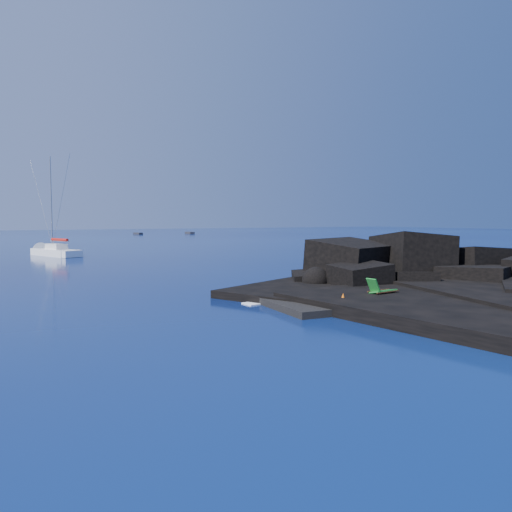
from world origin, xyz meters
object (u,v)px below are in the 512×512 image
Objects in this scene: sailboat at (55,256)px; distant_boat_a at (138,234)px; deck_chair at (383,287)px; sunbather at (337,290)px; distant_boat_b at (190,234)px; marker_cone at (343,298)px.

sailboat reaches higher than distant_boat_a.
sailboat is at bearing 96.25° from deck_chair.
distant_boat_b is at bearing 82.19° from sunbather.
deck_chair is 1.10× the size of sunbather.
sunbather is at bearing -107.51° from distant_boat_b.
marker_cone is 0.11× the size of distant_boat_b.
sunbather is at bearing 99.26° from deck_chair.
distant_boat_b is (50.02, 75.52, 0.00)m from sailboat.
sunbather is 0.40× the size of distant_boat_a.
distant_boat_a is (34.87, 78.26, 0.00)m from sailboat.
distant_boat_b is (15.15, -2.74, 0.00)m from distant_boat_a.
distant_boat_a is (28.47, 124.39, -0.60)m from marker_cone.
deck_chair is 3.58× the size of marker_cone.
marker_cone reaches higher than distant_boat_b.
sailboat is at bearing -121.74° from distant_boat_b.
sailboat is 43.94m from sunbather.
marker_cone reaches higher than sunbather.
marker_cone is (-2.85, -0.12, -0.36)m from deck_chair.
deck_chair is at bearing -109.77° from distant_boat_a.
sailboat is at bearing 112.64° from sunbather.
marker_cone is 129.23m from distant_boat_b.
sailboat is 6.89× the size of deck_chair.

